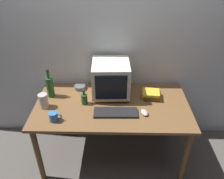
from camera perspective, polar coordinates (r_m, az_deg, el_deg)
name	(u,v)px	position (r m, az deg, el deg)	size (l,w,h in m)	color
ground_plane	(112,154)	(2.81, 0.00, -15.93)	(6.00, 6.00, 0.00)	#56514C
back_wall	(113,40)	(2.47, 0.23, 12.42)	(4.00, 0.08, 2.50)	silver
desk	(112,111)	(2.36, 0.00, -5.41)	(1.56, 0.81, 0.74)	brown
crt_monitor	(111,78)	(2.36, -0.30, 2.80)	(0.40, 0.40, 0.37)	beige
keyboard	(116,113)	(2.18, 0.92, -5.86)	(0.42, 0.15, 0.02)	black
computer_mouse	(144,113)	(2.19, 8.17, -5.77)	(0.06, 0.10, 0.04)	beige
bottle_tall	(50,86)	(2.45, -15.35, 0.78)	(0.08, 0.08, 0.33)	#1E4C23
bottle_short	(84,99)	(2.30, -6.99, -2.28)	(0.06, 0.06, 0.17)	#1E4C23
book_stack	(151,94)	(2.42, 9.86, -1.21)	(0.22, 0.17, 0.08)	orange
mug	(54,117)	(2.15, -14.49, -6.67)	(0.12, 0.08, 0.09)	#3370B2
cd_spindle	(80,87)	(2.56, -8.08, 0.55)	(0.12, 0.12, 0.04)	#595B66
metal_canister	(43,101)	(2.33, -16.90, -2.76)	(0.09, 0.09, 0.15)	#B7B2A8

